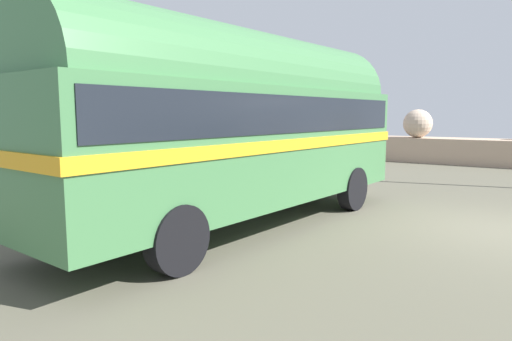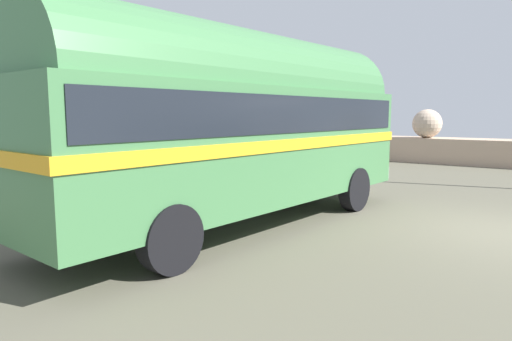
# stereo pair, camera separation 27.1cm
# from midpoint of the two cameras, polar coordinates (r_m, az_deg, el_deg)

# --- Properties ---
(ground) EXTENTS (32.00, 26.00, 0.02)m
(ground) POSITION_cam_midpoint_polar(r_m,az_deg,el_deg) (9.48, 28.27, -6.83)
(ground) COLOR #585546
(vintage_coach) EXTENTS (3.04, 8.74, 3.70)m
(vintage_coach) POSITION_cam_midpoint_polar(r_m,az_deg,el_deg) (8.61, -3.00, 6.41)
(vintage_coach) COLOR black
(vintage_coach) RESTS_ON ground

